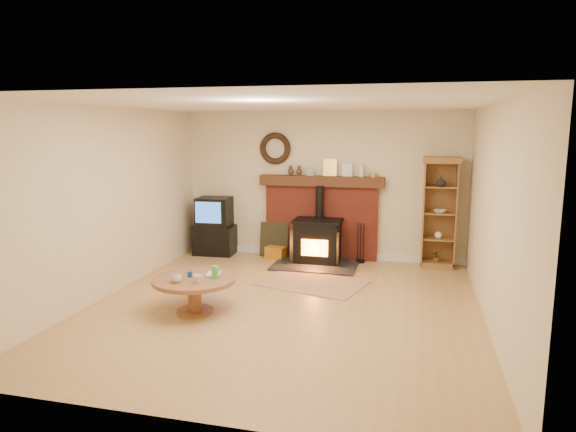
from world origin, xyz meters
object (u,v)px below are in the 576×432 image
(wood_stove, at_px, (317,242))
(coffee_table, at_px, (194,284))
(tv_unit, at_px, (215,227))
(curio_cabinet, at_px, (439,212))

(wood_stove, relative_size, coffee_table, 1.33)
(tv_unit, bearing_deg, curio_cabinet, 1.23)
(coffee_table, bearing_deg, tv_unit, 107.22)
(tv_unit, height_order, coffee_table, tv_unit)
(tv_unit, relative_size, coffee_table, 1.00)
(tv_unit, distance_m, curio_cabinet, 3.99)
(curio_cabinet, height_order, coffee_table, curio_cabinet)
(curio_cabinet, bearing_deg, tv_unit, -178.77)
(curio_cabinet, bearing_deg, coffee_table, -135.64)
(curio_cabinet, bearing_deg, wood_stove, -172.11)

